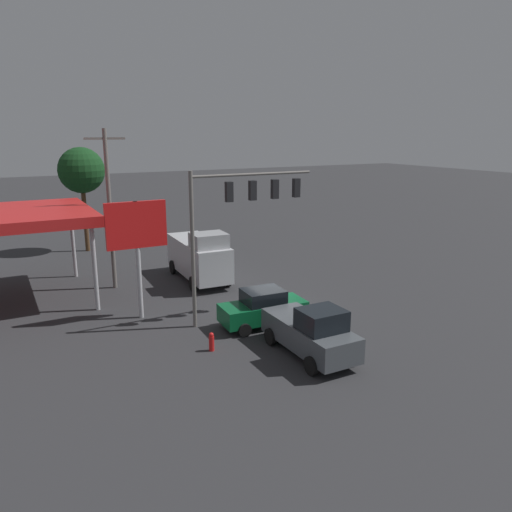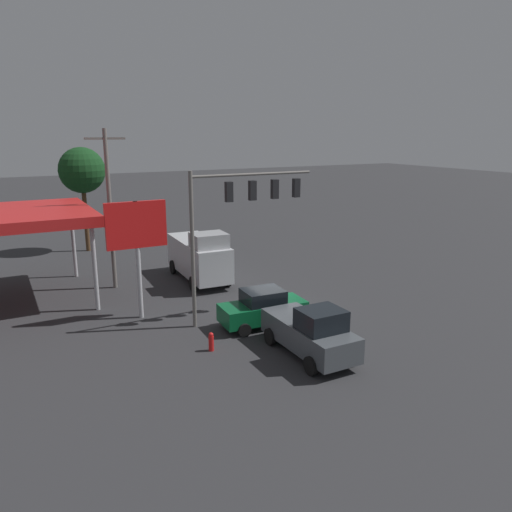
% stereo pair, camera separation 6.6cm
% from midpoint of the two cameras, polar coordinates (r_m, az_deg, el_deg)
% --- Properties ---
extents(ground_plane, '(200.00, 200.00, 0.00)m').
position_cam_midpoint_polar(ground_plane, '(27.93, 2.01, -6.30)').
color(ground_plane, '#2D2D30').
extents(traffic_signal_assembly, '(6.88, 0.43, 7.90)m').
position_cam_midpoint_polar(traffic_signal_assembly, '(25.46, -1.79, 5.62)').
color(traffic_signal_assembly, slate).
rests_on(traffic_signal_assembly, ground).
extents(utility_pole, '(2.40, 0.26, 9.90)m').
position_cam_midpoint_polar(utility_pole, '(32.12, -16.31, 5.48)').
color(utility_pole, slate).
rests_on(utility_pole, ground).
extents(price_sign, '(3.15, 0.27, 6.26)m').
position_cam_midpoint_polar(price_sign, '(26.43, -13.43, 2.84)').
color(price_sign, '#B7B7BC').
rests_on(price_sign, ground).
extents(sedan_waiting, '(4.50, 2.26, 1.93)m').
position_cam_midpoint_polar(sedan_waiting, '(25.59, 0.87, -5.96)').
color(sedan_waiting, '#0C592D').
rests_on(sedan_waiting, ground).
extents(pickup_parked, '(2.27, 5.21, 2.40)m').
position_cam_midpoint_polar(pickup_parked, '(22.35, 6.37, -8.65)').
color(pickup_parked, '#474C51').
rests_on(pickup_parked, ground).
extents(delivery_truck, '(2.80, 6.90, 3.58)m').
position_cam_midpoint_polar(delivery_truck, '(33.24, -6.43, 0.00)').
color(delivery_truck, silver).
rests_on(delivery_truck, ground).
extents(street_tree, '(3.69, 3.69, 8.53)m').
position_cam_midpoint_polar(street_tree, '(43.19, -19.24, 9.17)').
color(street_tree, '#4C331E').
rests_on(street_tree, ground).
extents(fire_hydrant, '(0.24, 0.24, 0.88)m').
position_cam_midpoint_polar(fire_hydrant, '(23.04, -5.06, -9.72)').
color(fire_hydrant, red).
rests_on(fire_hydrant, ground).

